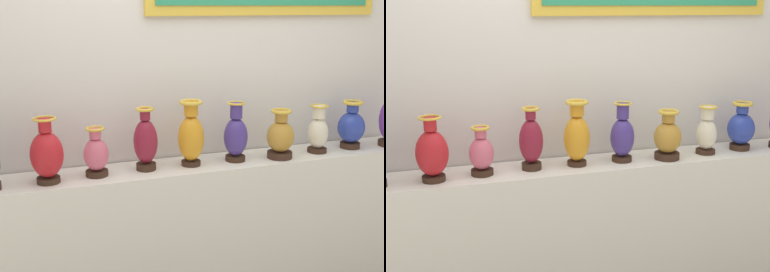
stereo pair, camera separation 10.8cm
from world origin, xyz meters
The scene contains 10 objects.
display_shelf centered at (0.00, 0.00, 0.46)m, with size 3.07×0.36×0.93m, color silver.
back_wall centered at (0.01, 0.24, 1.37)m, with size 4.36×0.14×2.69m.
vase_crimson centered at (-0.84, -0.05, 1.08)m, with size 0.18×0.18×0.36m.
vase_rose centered at (-0.57, -0.02, 1.05)m, with size 0.14×0.14×0.28m.
vase_burgundy centered at (-0.29, -0.01, 1.09)m, with size 0.14×0.14×0.37m.
vase_amber centered at (-0.01, -0.01, 1.11)m, with size 0.16×0.16×0.39m.
vase_indigo centered at (0.28, -0.02, 1.08)m, with size 0.15×0.15×0.36m.
vase_ochre centered at (0.56, -0.06, 1.06)m, with size 0.17×0.17×0.31m.
vase_ivory centered at (0.85, -0.03, 1.06)m, with size 0.13×0.13×0.31m.
vase_cobalt centered at (1.12, -0.01, 1.07)m, with size 0.18×0.18×0.32m.
Camera 2 is at (-0.90, -2.81, 1.85)m, focal length 48.23 mm.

